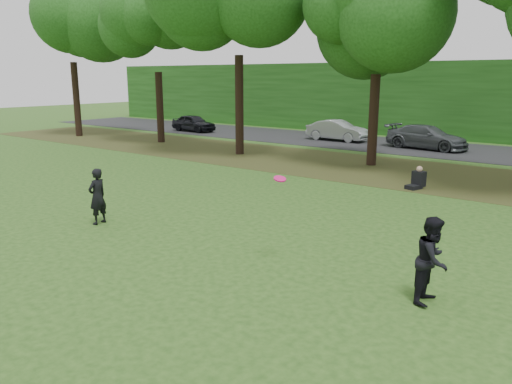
# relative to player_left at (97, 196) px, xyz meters

# --- Properties ---
(ground) EXTENTS (120.00, 120.00, 0.00)m
(ground) POSITION_rel_player_left_xyz_m (4.98, -0.43, -0.79)
(ground) COLOR #224515
(ground) RESTS_ON ground
(leaf_litter) EXTENTS (60.00, 7.00, 0.01)m
(leaf_litter) POSITION_rel_player_left_xyz_m (4.98, 12.57, -0.78)
(leaf_litter) COLOR #4D381B
(leaf_litter) RESTS_ON ground
(street) EXTENTS (70.00, 7.00, 0.02)m
(street) POSITION_rel_player_left_xyz_m (4.98, 20.57, -0.78)
(street) COLOR black
(street) RESTS_ON ground
(far_hedge) EXTENTS (70.00, 3.00, 5.00)m
(far_hedge) POSITION_rel_player_left_xyz_m (4.98, 26.57, 1.71)
(far_hedge) COLOR #1C4814
(far_hedge) RESTS_ON ground
(player_left) EXTENTS (0.44, 0.62, 1.57)m
(player_left) POSITION_rel_player_left_xyz_m (0.00, 0.00, 0.00)
(player_left) COLOR black
(player_left) RESTS_ON ground
(player_right) EXTENTS (0.62, 0.79, 1.61)m
(player_right) POSITION_rel_player_left_xyz_m (9.02, 0.66, 0.02)
(player_right) COLOR black
(player_right) RESTS_ON ground
(parked_cars) EXTENTS (41.84, 4.23, 1.43)m
(parked_cars) POSITION_rel_player_left_xyz_m (6.01, 19.32, -0.09)
(parked_cars) COLOR black
(parked_cars) RESTS_ON street
(frisbee) EXTENTS (0.33, 0.33, 0.12)m
(frisbee) POSITION_rel_player_left_xyz_m (5.74, 0.56, 1.12)
(frisbee) COLOR #DC126E
(frisbee) RESTS_ON ground
(seated_person) EXTENTS (0.60, 0.81, 0.83)m
(seated_person) POSITION_rel_player_left_xyz_m (5.46, 9.83, -0.47)
(seated_person) COLOR black
(seated_person) RESTS_ON ground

